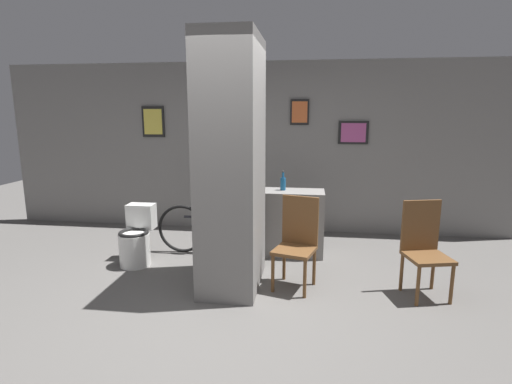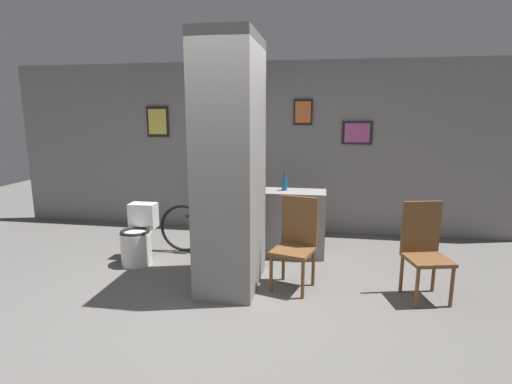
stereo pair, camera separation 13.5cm
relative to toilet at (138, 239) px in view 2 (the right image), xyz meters
name	(u,v)px [view 2 (the right image)]	position (x,y,z in m)	size (l,w,h in m)	color
ground_plane	(214,304)	(1.22, -0.92, -0.31)	(14.00, 14.00, 0.00)	#5B5956
wall_back	(257,148)	(1.22, 1.71, 1.00)	(8.00, 0.09, 2.60)	gray
pillar_center	(231,166)	(1.29, -0.42, 0.99)	(0.62, 1.01, 2.60)	gray
counter_shelf	(281,222)	(1.72, 0.62, 0.12)	(1.14, 0.44, 0.85)	gray
toilet	(138,239)	(0.00, 0.00, 0.00)	(0.37, 0.53, 0.71)	white
chair_near_pillar	(296,240)	(1.98, -0.37, 0.21)	(0.49, 0.49, 0.97)	brown
chair_by_doorway	(424,248)	(3.27, -0.40, 0.21)	(0.48, 0.48, 0.97)	brown
bicycle	(217,229)	(0.89, 0.47, 0.03)	(1.57, 0.42, 0.70)	black
bottle_tall	(285,183)	(1.75, 0.65, 0.64)	(0.07, 0.07, 0.26)	#19598C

